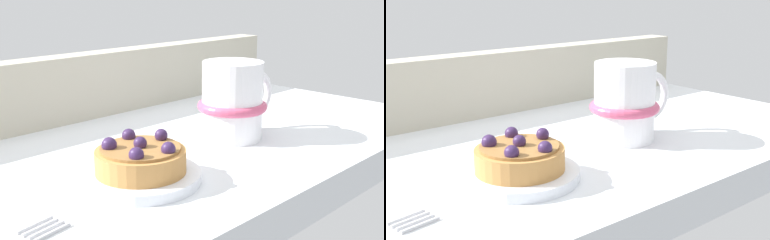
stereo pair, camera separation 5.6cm
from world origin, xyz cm
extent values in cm
cube|color=silver|center=(0.00, 0.00, -2.11)|extent=(86.32, 40.23, 4.22)
cube|color=#B2AD99|center=(0.00, 18.11, 4.68)|extent=(84.59, 4.02, 9.36)
cylinder|color=silver|center=(-6.84, -7.24, 0.54)|extent=(12.03, 12.03, 1.09)
cylinder|color=silver|center=(-6.84, -7.24, 0.27)|extent=(6.62, 6.62, 0.54)
cylinder|color=#B77F42|center=(-6.84, -7.24, 2.24)|extent=(9.05, 9.05, 2.29)
cylinder|color=olive|center=(-6.84, -7.24, 3.53)|extent=(7.96, 7.96, 0.30)
sphere|color=#331E47|center=(-6.84, -7.24, 4.07)|extent=(1.34, 1.34, 1.34)
sphere|color=#331E47|center=(-3.74, -6.87, 4.13)|extent=(1.36, 1.36, 1.36)
sphere|color=#331E47|center=(-5.81, -4.16, 3.97)|extent=(1.43, 1.43, 1.43)
sphere|color=#331E47|center=(-9.14, -5.30, 3.99)|extent=(1.54, 1.54, 1.54)
sphere|color=#331E47|center=(-9.09, -9.38, 3.97)|extent=(1.44, 1.44, 1.44)
sphere|color=#331E47|center=(-5.89, -10.27, 3.96)|extent=(1.42, 1.42, 1.42)
cylinder|color=white|center=(10.76, -4.17, 4.94)|extent=(7.63, 7.63, 9.87)
torus|color=#C64C70|center=(10.76, -4.17, 4.24)|extent=(8.85, 8.85, 1.18)
torus|color=white|center=(15.54, -4.17, 4.94)|extent=(6.53, 1.00, 6.53)
cube|color=#B7B7BC|center=(-18.71, -10.55, 0.30)|extent=(3.49, 0.80, 0.60)
cube|color=#B7B7BC|center=(-18.82, -9.83, 0.30)|extent=(3.49, 0.80, 0.60)
cube|color=#B7B7BC|center=(-18.94, -9.11, 0.30)|extent=(3.49, 0.80, 0.60)
cube|color=#B7B7BC|center=(-19.06, -8.38, 0.30)|extent=(3.49, 0.80, 0.60)
camera|label=1|loc=(-36.49, -43.49, 19.21)|focal=46.79mm
camera|label=2|loc=(-32.37, -47.27, 19.21)|focal=46.79mm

